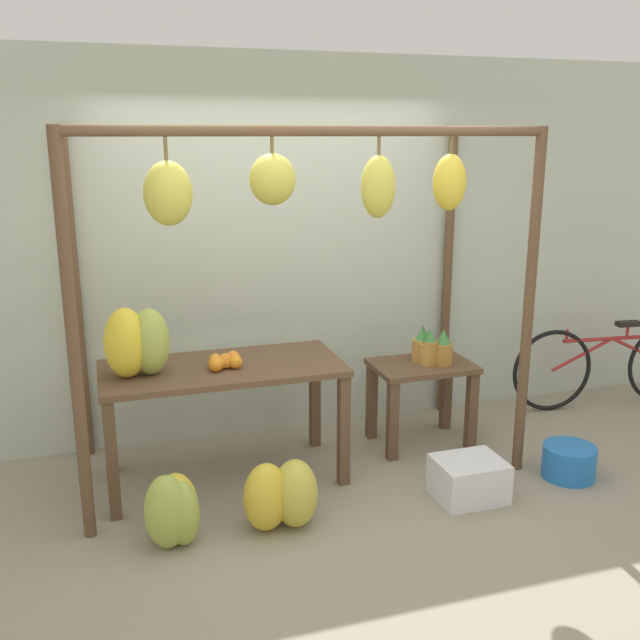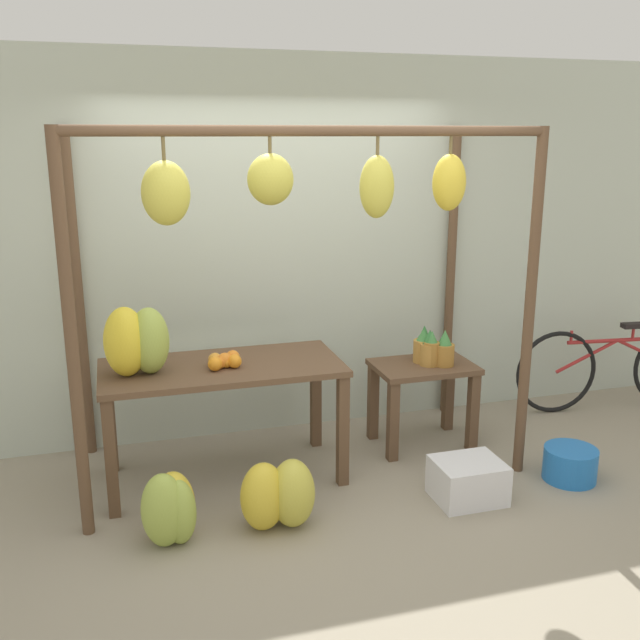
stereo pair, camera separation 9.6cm
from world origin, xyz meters
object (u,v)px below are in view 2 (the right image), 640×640
pineapple_cluster (431,349)px  blue_bucket (570,464)px  banana_pile_on_table (136,341)px  orange_pile (224,361)px  parked_bicycle (615,367)px  fruit_crate_white (468,480)px  banana_pile_ground_left (171,509)px  banana_pile_ground_right (279,495)px

pineapple_cluster → blue_bucket: 1.22m
banana_pile_on_table → pineapple_cluster: (2.06, 0.17, -0.27)m
orange_pile → parked_bicycle: orange_pile is taller
pineapple_cluster → parked_bicycle: (1.78, 0.19, -0.37)m
fruit_crate_white → blue_bucket: fruit_crate_white is taller
pineapple_cluster → blue_bucket: pineapple_cluster is taller
orange_pile → banana_pile_ground_left: bearing=-123.3°
orange_pile → pineapple_cluster: size_ratio=0.69×
banana_pile_ground_left → banana_pile_ground_right: 0.61m
banana_pile_ground_left → fruit_crate_white: bearing=-1.2°
banana_pile_ground_left → parked_bicycle: bearing=15.2°
banana_pile_on_table → pineapple_cluster: 2.08m
banana_pile_ground_left → blue_bucket: bearing=0.3°
banana_pile_on_table → banana_pile_ground_left: (0.11, -0.65, -0.80)m
banana_pile_on_table → blue_bucket: (2.72, -0.64, -0.90)m
banana_pile_ground_left → orange_pile: bearing=56.7°
banana_pile_on_table → pineapple_cluster: bearing=4.6°
fruit_crate_white → parked_bicycle: (1.89, 1.05, 0.24)m
banana_pile_ground_right → fruit_crate_white: (1.21, -0.02, -0.08)m
banana_pile_ground_right → parked_bicycle: bearing=18.4°
fruit_crate_white → blue_bucket: size_ratio=1.20×
banana_pile_ground_right → parked_bicycle: size_ratio=0.30×
pineapple_cluster → fruit_crate_white: 1.06m
orange_pile → banana_pile_ground_left: (-0.42, -0.64, -0.63)m
banana_pile_on_table → fruit_crate_white: 2.24m
orange_pile → banana_pile_ground_right: (0.19, -0.66, -0.63)m
orange_pile → blue_bucket: orange_pile is taller
orange_pile → parked_bicycle: size_ratio=0.13×
fruit_crate_white → parked_bicycle: 2.18m
banana_pile_on_table → banana_pile_ground_right: banana_pile_on_table is taller
pineapple_cluster → parked_bicycle: bearing=6.2°
banana_pile_on_table → fruit_crate_white: banana_pile_on_table is taller
banana_pile_ground_left → blue_bucket: banana_pile_ground_left is taller
banana_pile_on_table → fruit_crate_white: (1.94, -0.69, -0.88)m
banana_pile_on_table → banana_pile_ground_left: banana_pile_on_table is taller
pineapple_cluster → banana_pile_ground_right: (-1.33, -0.84, -0.53)m
banana_pile_ground_right → banana_pile_ground_left: bearing=178.2°
orange_pile → banana_pile_ground_left: 1.00m
blue_bucket → parked_bicycle: 1.52m
pineapple_cluster → parked_bicycle: size_ratio=0.19×
banana_pile_ground_left → banana_pile_ground_right: (0.61, -0.02, 0.00)m
banana_pile_ground_right → parked_bicycle: 3.28m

